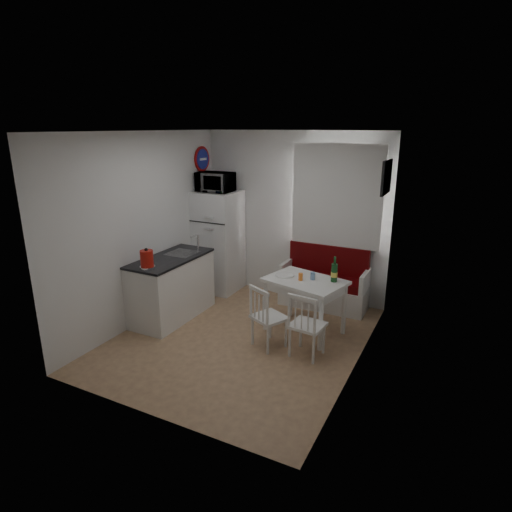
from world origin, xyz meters
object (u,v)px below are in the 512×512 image
Objects in this scene: dining_table at (305,286)px; chair_right at (305,319)px; wine_bottle at (334,269)px; chair_left at (266,312)px; kitchen_counter at (172,287)px; fridge at (218,242)px; kettle at (147,259)px; bench at (324,287)px; microwave at (215,182)px.

dining_table is 0.72m from chair_right.
wine_bottle is (0.10, 0.75, 0.40)m from chair_right.
kitchen_counter is at bearing -163.03° from chair_left.
fridge is (0.02, 1.24, 0.37)m from kitchen_counter.
dining_table is at bearing 94.90° from chair_left.
chair_left is 1.90× the size of kettle.
chair_right reaches higher than dining_table.
wine_bottle is (2.19, -0.74, 0.08)m from fridge.
kettle reaches higher than kitchen_counter.
dining_table is 2.03m from fridge.
fridge is 4.94× the size of wine_bottle.
bench is 2.69m from kettle.
kitchen_counter is 1.81m from microwave.
kitchen_counter is 1.18× the size of dining_table.
kettle reaches higher than wine_bottle.
kitchen_counter reaches higher than chair_left.
kitchen_counter is at bearing 178.60° from chair_right.
chair_right is 1.65× the size of kettle.
chair_right is at bearing -6.82° from kitchen_counter.
fridge is at bearing 162.62° from chair_left.
kitchen_counter is 2.31m from wine_bottle.
dining_table is at bearing 27.36° from kettle.
kitchen_counter reaches higher than dining_table.
bench is at bearing 36.55° from kitchen_counter.
kettle is at bearing -138.81° from dining_table.
fridge reaches higher than chair_left.
chair_left is at bearing -97.66° from bench.
dining_table is at bearing -24.59° from fridge.
chair_left is at bearing -128.54° from wine_bottle.
fridge is at bearing 89.10° from kitchen_counter.
chair_left reaches higher than dining_table.
dining_table is 2.03× the size of microwave.
chair_right is (0.50, -0.00, 0.01)m from chair_left.
chair_right is (0.25, -0.65, -0.15)m from dining_table.
fridge is (-1.84, 0.84, 0.17)m from dining_table.
chair_right is at bearing 25.75° from chair_left.
microwave is 2.09× the size of kettle.
wine_bottle reaches higher than bench.
chair_right is (2.11, -0.25, 0.05)m from kitchen_counter.
microwave reaches higher than chair_left.
wine_bottle reaches higher than chair_right.
microwave reaches higher than kitchen_counter.
fridge is at bearing 169.24° from dining_table.
kettle reaches higher than chair_right.
kitchen_counter is 0.80× the size of fridge.
dining_table is (1.86, 0.40, 0.20)m from kitchen_counter.
chair_right is at bearing -79.98° from bench.
fridge reaches higher than bench.
chair_right is at bearing -35.59° from fridge.
fridge is (-1.59, 1.50, 0.33)m from chair_left.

